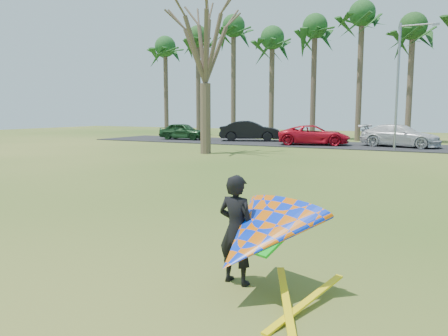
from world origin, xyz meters
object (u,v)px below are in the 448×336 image
at_px(streetlight, 400,81).
at_px(car_3, 400,136).
at_px(bare_tree_left, 205,36).
at_px(car_1, 250,131).
at_px(kite_flyer, 256,236).
at_px(car_0, 183,131).
at_px(car_2, 314,135).

bearing_deg(streetlight, car_3, 92.73).
height_order(bare_tree_left, car_3, bare_tree_left).
xyz_separation_m(car_1, car_3, (11.88, -0.80, -0.05)).
relative_size(bare_tree_left, car_3, 1.79).
distance_m(car_3, kite_flyer, 27.56).
relative_size(streetlight, car_0, 1.87).
bearing_deg(streetlight, car_0, 171.23).
distance_m(bare_tree_left, car_3, 15.43).
relative_size(car_0, car_3, 0.79).
distance_m(bare_tree_left, kite_flyer, 21.46).
xyz_separation_m(streetlight, car_0, (-18.07, 2.79, -3.67)).
height_order(streetlight, car_1, streetlight).
xyz_separation_m(bare_tree_left, car_0, (-7.91, 9.79, -6.13)).
bearing_deg(streetlight, bare_tree_left, -145.43).
distance_m(car_0, car_2, 12.05).
height_order(streetlight, kite_flyer, streetlight).
bearing_deg(car_2, car_3, -94.75).
height_order(streetlight, car_0, streetlight).
bearing_deg(kite_flyer, streetlight, 91.58).
relative_size(car_3, kite_flyer, 2.26).
bearing_deg(car_0, bare_tree_left, -144.57).
height_order(car_0, car_1, car_1).
bearing_deg(kite_flyer, car_0, 124.47).
relative_size(bare_tree_left, kite_flyer, 4.06).
relative_size(car_2, kite_flyer, 2.19).
bearing_deg(car_3, car_2, 110.58).
bearing_deg(streetlight, kite_flyer, -88.42).
height_order(car_2, car_3, car_3).
bearing_deg(kite_flyer, car_3, 91.70).
relative_size(bare_tree_left, car_1, 1.90).
bearing_deg(car_1, kite_flyer, -177.20).
height_order(car_0, kite_flyer, kite_flyer).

